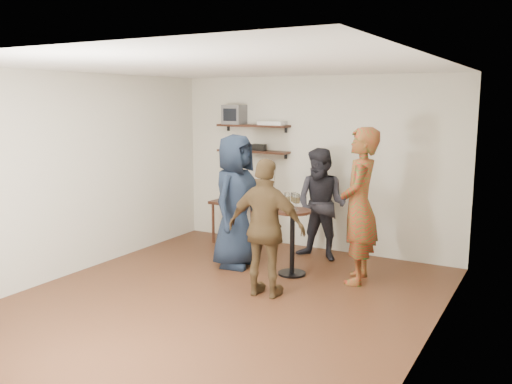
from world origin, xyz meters
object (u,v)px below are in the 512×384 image
at_px(person_plaid, 359,206).
at_px(person_brown, 266,228).
at_px(side_table, 232,207).
at_px(drinks_table, 292,233).
at_px(person_navy, 235,201).
at_px(radio, 259,147).
at_px(crt_monitor, 235,115).
at_px(person_dark, 321,204).
at_px(dvd_deck, 272,123).

height_order(person_plaid, person_brown, person_plaid).
bearing_deg(person_plaid, person_brown, -48.09).
xyz_separation_m(side_table, person_plaid, (2.39, -0.89, 0.40)).
xyz_separation_m(drinks_table, person_navy, (-0.84, -0.03, 0.35)).
distance_m(drinks_table, person_plaid, 0.94).
xyz_separation_m(radio, person_navy, (0.34, -1.26, -0.62)).
bearing_deg(side_table, person_navy, -56.34).
bearing_deg(side_table, drinks_table, -33.96).
relative_size(radio, person_brown, 0.14).
xyz_separation_m(radio, person_brown, (1.25, -2.07, -0.72)).
bearing_deg(person_plaid, person_navy, -94.53).
relative_size(crt_monitor, drinks_table, 0.37).
distance_m(person_plaid, person_brown, 1.26).
bearing_deg(drinks_table, person_brown, -85.19).
bearing_deg(crt_monitor, person_navy, -58.39).
distance_m(crt_monitor, person_dark, 2.10).
bearing_deg(person_dark, side_table, 175.74).
bearing_deg(person_dark, drinks_table, -90.00).
bearing_deg(person_brown, person_dark, -94.00).
relative_size(drinks_table, person_brown, 0.54).
bearing_deg(person_brown, person_plaid, -131.91).
bearing_deg(drinks_table, person_navy, -178.05).
distance_m(crt_monitor, dvd_deck, 0.68).
height_order(crt_monitor, person_navy, crt_monitor).
xyz_separation_m(crt_monitor, drinks_table, (1.61, -1.23, -1.47)).
relative_size(person_plaid, person_navy, 1.07).
height_order(crt_monitor, drinks_table, crt_monitor).
distance_m(person_plaid, person_navy, 1.68).
distance_m(side_table, person_plaid, 2.58).
bearing_deg(side_table, crt_monitor, 106.96).
bearing_deg(crt_monitor, person_plaid, -23.58).
bearing_deg(dvd_deck, crt_monitor, 180.00).
distance_m(radio, side_table, 1.05).
bearing_deg(drinks_table, person_dark, 86.81).
bearing_deg(crt_monitor, person_dark, -13.06).
distance_m(person_dark, person_navy, 1.25).
height_order(radio, person_brown, person_brown).
distance_m(drinks_table, person_brown, 0.88).
relative_size(dvd_deck, person_brown, 0.25).
height_order(dvd_deck, drinks_table, dvd_deck).
relative_size(dvd_deck, drinks_table, 0.47).
distance_m(side_table, person_navy, 1.34).
bearing_deg(person_brown, drinks_table, -90.00).
relative_size(radio, side_table, 0.33).
height_order(crt_monitor, side_table, crt_monitor).
relative_size(crt_monitor, dvd_deck, 0.80).
distance_m(dvd_deck, side_table, 1.48).
xyz_separation_m(dvd_deck, person_navy, (0.10, -1.26, -1.00)).
distance_m(drinks_table, person_dark, 0.88).
height_order(dvd_deck, person_navy, dvd_deck).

